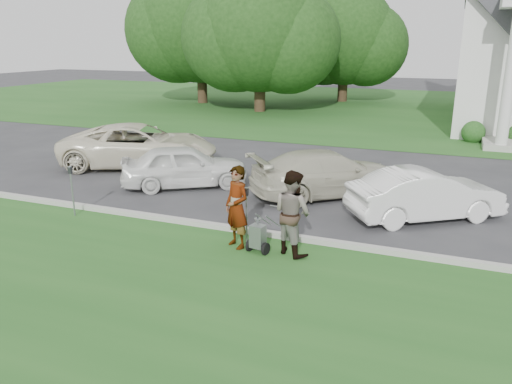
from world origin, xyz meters
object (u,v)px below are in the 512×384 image
Objects in this scene: tree_far at (200,27)px; car_b at (185,166)px; person_right at (292,213)px; car_d at (425,195)px; tree_back at (345,40)px; parking_meter_far at (72,185)px; car_c at (327,173)px; tree_left at (260,34)px; person_left at (237,208)px; parking_meter_near at (247,208)px; striping_cart at (258,237)px; car_a at (140,145)px.

tree_far is 24.20m from car_b.
car_d is (2.64, 3.57, -0.29)m from person_right.
tree_back is 30.24m from parking_meter_far.
tree_left is at bearing -13.42° from car_c.
person_left is (8.15, -22.31, -4.14)m from tree_left.
parking_meter_near is at bearing -60.30° from tree_far.
person_right is at bearing -66.94° from tree_left.
parking_meter_near is at bearing -0.06° from parking_meter_far.
car_c is at bearing 96.27° from striping_cart.
tree_back is 1.97× the size of car_c.
tree_back is 30.82m from person_left.
person_right reaches higher than car_c.
parking_meter_near is 0.34× the size of car_b.
car_c is (6.01, 4.54, -0.18)m from parking_meter_far.
car_b is 0.99× the size of car_d.
car_c is (7.63, -1.02, -0.11)m from car_a.
person_left is 0.47× the size of car_d.
car_c is at bearing -119.39° from car_a.
parking_meter_far is 7.54m from car_c.
car_b is at bearing -76.28° from tree_left.
parking_meter_far is (-6.38, 0.21, -0.08)m from person_right.
tree_back is 30.53m from parking_meter_near.
car_b is (10.46, -21.25, -4.99)m from tree_far.
car_d is at bearing -125.93° from car_b.
tree_left is 7.67× the size of parking_meter_near.
tree_left is 17.03m from car_a.
car_c is at bearing 79.67° from parking_meter_near.
tree_left reaches higher than parking_meter_far.
person_right reaches higher than parking_meter_far.
car_d is at bearing -123.48° from car_a.
car_b reaches higher than striping_cart.
parking_meter_far is at bearing -174.42° from striping_cart.
car_d is (9.01, 3.36, -0.21)m from parking_meter_far.
tree_far is 29.38m from person_left.
tree_back reaches higher than parking_meter_far.
person_right is at bearing 108.63° from car_d.
tree_far is (-6.00, 3.00, 0.58)m from tree_left.
tree_left is at bearing -26.56° from tree_far.
person_left is 1.00× the size of person_right.
person_right reaches higher than striping_cart.
striping_cart is (4.73, -30.45, -4.34)m from tree_back.
person_right is at bearing -161.41° from car_b.
parking_meter_far is (-5.08, 0.33, -0.08)m from person_left.
car_a is at bearing 150.64° from striping_cart.
striping_cart is at bearing -167.63° from car_b.
tree_far is at bearing 153.44° from tree_left.
car_d is (18.08, -21.62, -5.01)m from tree_far.
tree_left is 24.54m from striping_cart.
person_right is 1.21m from parking_meter_near.
person_right reaches higher than car_a.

